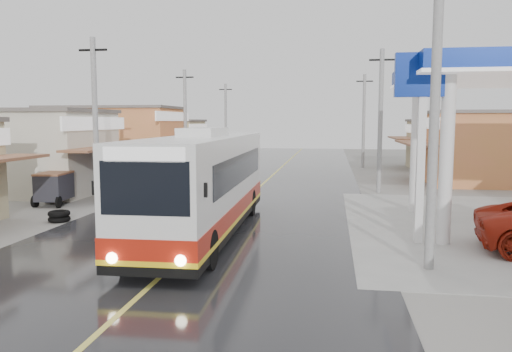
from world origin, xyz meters
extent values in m
plane|color=slate|center=(0.00, 0.00, 0.00)|extent=(120.00, 120.00, 0.00)
cube|color=black|center=(0.00, 15.00, 0.01)|extent=(12.00, 90.00, 0.02)
cube|color=#D8CC4C|center=(0.00, 15.00, 0.02)|extent=(0.15, 90.00, 0.01)
cylinder|color=white|center=(8.00, 9.00, 2.75)|extent=(0.44, 0.44, 5.50)
cylinder|color=white|center=(8.00, 3.00, 2.75)|extent=(0.44, 0.44, 5.50)
cube|color=white|center=(7.20, 3.00, 3.00)|extent=(0.25, 0.25, 6.00)
cube|color=navy|center=(7.20, 3.00, 5.50)|extent=(1.80, 0.30, 1.40)
cube|color=silver|center=(-0.10, 3.20, 2.03)|extent=(2.72, 11.98, 2.93)
cube|color=black|center=(-0.10, 3.20, 0.47)|extent=(2.74, 12.00, 0.30)
cube|color=#AB1D0E|center=(-0.10, 3.20, 0.96)|extent=(2.76, 12.02, 0.55)
cube|color=yellow|center=(-0.10, 3.20, 0.64)|extent=(2.77, 12.03, 0.14)
cube|color=black|center=(-0.11, 3.70, 2.36)|extent=(2.71, 9.50, 0.99)
cube|color=black|center=(0.01, -2.71, 2.46)|extent=(2.19, 0.16, 1.29)
cube|color=black|center=(-0.22, 9.12, 2.46)|extent=(2.19, 0.16, 1.09)
cube|color=white|center=(0.01, -2.71, 3.25)|extent=(1.99, 0.16, 0.35)
cube|color=silver|center=(-0.10, 3.20, 3.65)|extent=(1.25, 3.01, 0.30)
cylinder|color=black|center=(-1.11, -0.99, 0.57)|extent=(0.37, 1.10, 1.09)
cylinder|color=black|center=(1.07, -0.95, 0.57)|extent=(0.37, 1.10, 1.09)
cylinder|color=black|center=(-1.27, 6.96, 0.57)|extent=(0.37, 1.10, 1.09)
cylinder|color=black|center=(0.91, 7.00, 0.57)|extent=(0.37, 1.10, 1.09)
sphere|color=#FFF2CC|center=(-0.83, -2.80, 0.77)|extent=(0.28, 0.28, 0.28)
sphere|color=#FFF2CC|center=(0.86, -2.77, 0.77)|extent=(0.28, 0.28, 0.28)
cube|color=black|center=(-1.39, -2.49, 2.41)|extent=(0.08, 0.08, 0.35)
cube|color=black|center=(1.40, -2.43, 2.41)|extent=(0.08, 0.08, 0.35)
cube|color=silver|center=(-4.68, 13.53, 1.75)|extent=(2.70, 8.96, 2.47)
cube|color=navy|center=(-4.68, 13.53, 0.91)|extent=(2.74, 9.00, 0.99)
cube|color=black|center=(-4.68, 13.53, 2.09)|extent=(2.68, 7.48, 0.89)
cube|color=black|center=(-4.84, 9.15, 2.09)|extent=(2.07, 0.20, 1.09)
cylinder|color=black|center=(-5.86, 10.42, 0.51)|extent=(0.33, 1.00, 0.99)
cylinder|color=black|center=(-3.73, 10.34, 0.51)|extent=(0.33, 1.00, 0.99)
cylinder|color=black|center=(-5.62, 16.73, 0.51)|extent=(0.33, 1.00, 0.99)
cylinder|color=black|center=(-3.50, 16.65, 0.51)|extent=(0.33, 1.00, 0.99)
imported|color=black|center=(-3.71, 9.68, 0.46)|extent=(0.99, 1.86, 0.93)
imported|color=#2B8343|center=(-3.71, 9.48, 1.14)|extent=(0.63, 0.49, 1.55)
cube|color=#26262D|center=(-8.84, 8.22, 0.89)|extent=(1.42, 2.00, 1.22)
cube|color=brown|center=(-8.84, 8.22, 1.54)|extent=(1.48, 2.05, 0.09)
cylinder|color=black|center=(-9.41, 7.49, 0.28)|extent=(0.23, 0.58, 0.56)
cylinder|color=black|center=(-9.56, 8.79, 0.28)|extent=(0.23, 0.58, 0.56)
cylinder|color=black|center=(-8.18, 7.45, 0.28)|extent=(0.18, 0.57, 0.56)
torus|color=black|center=(-6.47, 4.53, 0.11)|extent=(0.87, 0.87, 0.22)
torus|color=black|center=(-6.47, 4.53, 0.33)|extent=(0.87, 0.87, 0.22)
camera|label=1|loc=(4.33, -13.79, 4.02)|focal=35.00mm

